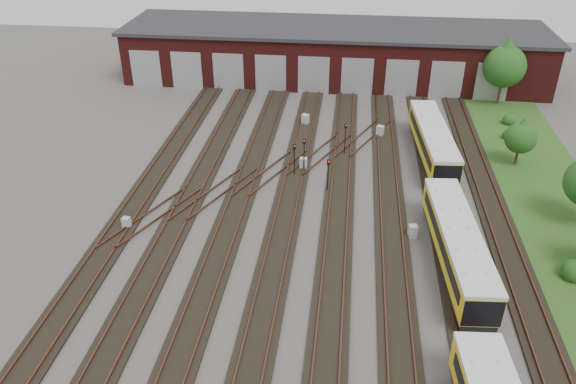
# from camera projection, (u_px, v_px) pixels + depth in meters

# --- Properties ---
(ground) EXTENTS (120.00, 120.00, 0.00)m
(ground) POSITION_uv_depth(u_px,v_px,m) (302.00, 280.00, 36.57)
(ground) COLOR #43413E
(ground) RESTS_ON ground
(track_network) EXTENTS (30.40, 70.00, 0.33)m
(track_network) POSITION_uv_depth(u_px,v_px,m) (300.00, 273.00, 37.03)
(track_network) COLOR black
(track_network) RESTS_ON ground
(maintenance_shed) EXTENTS (51.00, 12.50, 6.35)m
(maintenance_shed) POSITION_uv_depth(u_px,v_px,m) (334.00, 52.00, 69.08)
(maintenance_shed) COLOR #4C1413
(maintenance_shed) RESTS_ON ground
(grass_verge) EXTENTS (8.00, 55.00, 0.05)m
(grass_verge) POSITION_uv_depth(u_px,v_px,m) (560.00, 215.00, 43.17)
(grass_verge) COLOR #274D19
(grass_verge) RESTS_ON ground
(metro_train) EXTENTS (3.34, 45.41, 2.74)m
(metro_train) POSITION_uv_depth(u_px,v_px,m) (457.00, 245.00, 36.94)
(metro_train) COLOR black
(metro_train) RESTS_ON ground
(signal_mast_0) EXTENTS (0.27, 0.25, 3.05)m
(signal_mast_0) POSITION_uv_depth(u_px,v_px,m) (294.00, 156.00, 47.63)
(signal_mast_0) COLOR black
(signal_mast_0) RESTS_ON ground
(signal_mast_1) EXTENTS (0.26, 0.25, 2.96)m
(signal_mast_1) POSITION_uv_depth(u_px,v_px,m) (328.00, 171.00, 45.37)
(signal_mast_1) COLOR black
(signal_mast_1) RESTS_ON ground
(signal_mast_2) EXTENTS (0.24, 0.22, 3.10)m
(signal_mast_2) POSITION_uv_depth(u_px,v_px,m) (304.00, 151.00, 48.39)
(signal_mast_2) COLOR black
(signal_mast_2) RESTS_ON ground
(signal_mast_3) EXTENTS (0.27, 0.26, 3.12)m
(signal_mast_3) POSITION_uv_depth(u_px,v_px,m) (345.00, 135.00, 51.15)
(signal_mast_3) COLOR black
(signal_mast_3) RESTS_ON ground
(relay_cabinet_0) EXTENTS (0.64, 0.56, 0.94)m
(relay_cabinet_0) POSITION_uv_depth(u_px,v_px,m) (127.00, 223.00, 41.46)
(relay_cabinet_0) COLOR #B8BBBD
(relay_cabinet_0) RESTS_ON ground
(relay_cabinet_1) EXTENTS (0.84, 0.78, 1.12)m
(relay_cabinet_1) POSITION_uv_depth(u_px,v_px,m) (305.00, 120.00, 57.76)
(relay_cabinet_1) COLOR #B8BBBD
(relay_cabinet_1) RESTS_ON ground
(relay_cabinet_2) EXTENTS (0.65, 0.55, 1.07)m
(relay_cabinet_2) POSITION_uv_depth(u_px,v_px,m) (303.00, 164.00, 49.46)
(relay_cabinet_2) COLOR #B8BBBD
(relay_cabinet_2) RESTS_ON ground
(relay_cabinet_3) EXTENTS (0.83, 0.77, 1.13)m
(relay_cabinet_3) POSITION_uv_depth(u_px,v_px,m) (380.00, 131.00, 55.26)
(relay_cabinet_3) COLOR #B8BBBD
(relay_cabinet_3) RESTS_ON ground
(relay_cabinet_4) EXTENTS (0.71, 0.64, 1.01)m
(relay_cabinet_4) POSITION_uv_depth(u_px,v_px,m) (413.00, 231.00, 40.48)
(relay_cabinet_4) COLOR #B8BBBD
(relay_cabinet_4) RESTS_ON ground
(tree_0) EXTENTS (4.55, 4.55, 7.53)m
(tree_0) POSITION_uv_depth(u_px,v_px,m) (506.00, 62.00, 60.56)
(tree_0) COLOR #382A19
(tree_0) RESTS_ON ground
(tree_1) EXTENTS (2.78, 2.78, 4.61)m
(tree_1) POSITION_uv_depth(u_px,v_px,m) (522.00, 134.00, 48.95)
(tree_1) COLOR #382A19
(tree_1) RESTS_ON ground
(bush_0) EXTENTS (1.60, 1.60, 1.60)m
(bush_0) POSITION_uv_depth(u_px,v_px,m) (574.00, 268.00, 36.34)
(bush_0) COLOR #194413
(bush_0) RESTS_ON ground
(bush_1) EXTENTS (1.13, 1.13, 1.13)m
(bush_1) POSITION_uv_depth(u_px,v_px,m) (509.00, 133.00, 54.83)
(bush_1) COLOR #194413
(bush_1) RESTS_ON ground
(bush_2) EXTENTS (1.28, 1.28, 1.28)m
(bush_2) POSITION_uv_depth(u_px,v_px,m) (509.00, 118.00, 57.82)
(bush_2) COLOR #194413
(bush_2) RESTS_ON ground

